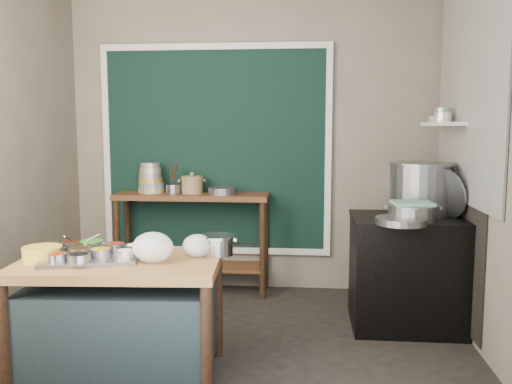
# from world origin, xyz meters

# --- Properties ---
(floor) EXTENTS (3.50, 3.00, 0.02)m
(floor) POSITION_xyz_m (0.00, 0.00, -0.01)
(floor) COLOR black
(floor) RESTS_ON ground
(back_wall) EXTENTS (3.50, 0.02, 2.80)m
(back_wall) POSITION_xyz_m (0.00, 1.51, 1.40)
(back_wall) COLOR #746959
(back_wall) RESTS_ON floor
(right_wall) EXTENTS (0.02, 3.00, 2.80)m
(right_wall) POSITION_xyz_m (1.76, 0.00, 1.40)
(right_wall) COLOR #746959
(right_wall) RESTS_ON floor
(curtain_panel) EXTENTS (2.10, 0.02, 1.90)m
(curtain_panel) POSITION_xyz_m (-0.35, 1.47, 1.35)
(curtain_panel) COLOR black
(curtain_panel) RESTS_ON back_wall
(curtain_frame) EXTENTS (2.22, 0.03, 2.02)m
(curtain_frame) POSITION_xyz_m (-0.35, 1.46, 1.35)
(curtain_frame) COLOR beige
(curtain_frame) RESTS_ON back_wall
(tile_panel) EXTENTS (0.02, 1.70, 1.70)m
(tile_panel) POSITION_xyz_m (1.74, 0.55, 1.85)
(tile_panel) COLOR #B2B2AA
(tile_panel) RESTS_ON right_wall
(soot_patch) EXTENTS (0.01, 1.30, 1.30)m
(soot_patch) POSITION_xyz_m (1.74, 0.65, 0.70)
(soot_patch) COLOR black
(soot_patch) RESTS_ON right_wall
(wall_shelf) EXTENTS (0.22, 0.70, 0.03)m
(wall_shelf) POSITION_xyz_m (1.63, 0.85, 1.60)
(wall_shelf) COLOR beige
(wall_shelf) RESTS_ON right_wall
(prep_table) EXTENTS (1.30, 0.80, 0.75)m
(prep_table) POSITION_xyz_m (-0.63, -0.51, 0.38)
(prep_table) COLOR olive
(prep_table) RESTS_ON floor
(back_counter) EXTENTS (1.45, 0.40, 0.95)m
(back_counter) POSITION_xyz_m (-0.55, 1.28, 0.47)
(back_counter) COLOR #583219
(back_counter) RESTS_ON floor
(stove_block) EXTENTS (0.90, 0.68, 0.85)m
(stove_block) POSITION_xyz_m (1.35, 0.55, 0.42)
(stove_block) COLOR black
(stove_block) RESTS_ON floor
(stove_top) EXTENTS (0.92, 0.69, 0.03)m
(stove_top) POSITION_xyz_m (1.35, 0.55, 0.86)
(stove_top) COLOR black
(stove_top) RESTS_ON stove_block
(condiment_tray) EXTENTS (0.66, 0.54, 0.03)m
(condiment_tray) POSITION_xyz_m (-0.82, -0.51, 0.76)
(condiment_tray) COLOR gray
(condiment_tray) RESTS_ON prep_table
(condiment_bowls) EXTENTS (0.60, 0.46, 0.07)m
(condiment_bowls) POSITION_xyz_m (-0.84, -0.49, 0.80)
(condiment_bowls) COLOR gray
(condiment_bowls) RESTS_ON condiment_tray
(yellow_basin) EXTENTS (0.25, 0.25, 0.09)m
(yellow_basin) POSITION_xyz_m (-1.10, -0.57, 0.80)
(yellow_basin) COLOR yellow
(yellow_basin) RESTS_ON prep_table
(saucepan) EXTENTS (0.27, 0.27, 0.13)m
(saucepan) POSITION_xyz_m (-0.05, -0.30, 0.81)
(saucepan) COLOR gray
(saucepan) RESTS_ON prep_table
(plastic_bag_a) EXTENTS (0.31, 0.29, 0.19)m
(plastic_bag_a) POSITION_xyz_m (-0.41, -0.53, 0.84)
(plastic_bag_a) COLOR white
(plastic_bag_a) RESTS_ON prep_table
(plastic_bag_b) EXTENTS (0.20, 0.17, 0.15)m
(plastic_bag_b) POSITION_xyz_m (-0.16, -0.36, 0.82)
(plastic_bag_b) COLOR white
(plastic_bag_b) RESTS_ON prep_table
(bowl_stack) EXTENTS (0.25, 0.25, 0.29)m
(bowl_stack) POSITION_xyz_m (-0.96, 1.31, 1.08)
(bowl_stack) COLOR tan
(bowl_stack) RESTS_ON back_counter
(utensil_cup) EXTENTS (0.19, 0.19, 0.09)m
(utensil_cup) POSITION_xyz_m (-0.73, 1.28, 0.99)
(utensil_cup) COLOR gray
(utensil_cup) RESTS_ON back_counter
(ceramic_crock) EXTENTS (0.29, 0.29, 0.15)m
(ceramic_crock) POSITION_xyz_m (-0.55, 1.29, 1.02)
(ceramic_crock) COLOR #7D6344
(ceramic_crock) RESTS_ON back_counter
(wide_bowl) EXTENTS (0.30, 0.30, 0.07)m
(wide_bowl) POSITION_xyz_m (-0.25, 1.24, 0.98)
(wide_bowl) COLOR gray
(wide_bowl) RESTS_ON back_counter
(stock_pot) EXTENTS (0.53, 0.53, 0.41)m
(stock_pot) POSITION_xyz_m (1.45, 0.75, 1.09)
(stock_pot) COLOR gray
(stock_pot) RESTS_ON stove_top
(pot_lid) EXTENTS (0.25, 0.39, 0.38)m
(pot_lid) POSITION_xyz_m (1.62, 0.55, 1.07)
(pot_lid) COLOR gray
(pot_lid) RESTS_ON stove_top
(steamer) EXTENTS (0.42, 0.42, 0.12)m
(steamer) POSITION_xyz_m (1.31, 0.36, 0.94)
(steamer) COLOR gray
(steamer) RESTS_ON stove_top
(green_cloth) EXTENTS (0.30, 0.24, 0.02)m
(green_cloth) POSITION_xyz_m (1.31, 0.36, 1.02)
(green_cloth) COLOR #629D7A
(green_cloth) RESTS_ON steamer
(shallow_pan) EXTENTS (0.44, 0.44, 0.05)m
(shallow_pan) POSITION_xyz_m (1.21, 0.21, 0.90)
(shallow_pan) COLOR gray
(shallow_pan) RESTS_ON stove_top
(shelf_bowl_stack) EXTENTS (0.14, 0.14, 0.12)m
(shelf_bowl_stack) POSITION_xyz_m (1.63, 0.86, 1.67)
(shelf_bowl_stack) COLOR silver
(shelf_bowl_stack) RESTS_ON wall_shelf
(shelf_bowl_green) EXTENTS (0.19, 0.19, 0.05)m
(shelf_bowl_green) POSITION_xyz_m (1.63, 1.04, 1.64)
(shelf_bowl_green) COLOR gray
(shelf_bowl_green) RESTS_ON wall_shelf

